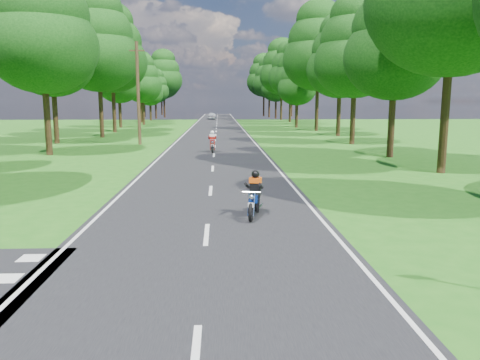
{
  "coord_description": "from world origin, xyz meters",
  "views": [
    {
      "loc": [
        0.34,
        -9.71,
        3.41
      ],
      "look_at": [
        0.96,
        4.0,
        1.1
      ],
      "focal_mm": 35.0,
      "sensor_mm": 36.0,
      "label": 1
    }
  ],
  "objects": [
    {
      "name": "main_road",
      "position": [
        0.0,
        50.0,
        0.01
      ],
      "size": [
        7.0,
        140.0,
        0.02
      ],
      "primitive_type": "cube",
      "color": "black",
      "rests_on": "ground"
    },
    {
      "name": "rider_near_blue",
      "position": [
        1.38,
        3.89,
        0.7
      ],
      "size": [
        0.88,
        1.72,
        1.37
      ],
      "primitive_type": null,
      "rotation": [
        0.0,
        0.0,
        -0.21
      ],
      "color": "navy",
      "rests_on": "main_road"
    },
    {
      "name": "ground",
      "position": [
        0.0,
        0.0,
        0.0
      ],
      "size": [
        160.0,
        160.0,
        0.0
      ],
      "primitive_type": "plane",
      "color": "#1F5F15",
      "rests_on": "ground"
    },
    {
      "name": "treeline",
      "position": [
        1.43,
        60.06,
        8.25
      ],
      "size": [
        40.0,
        115.35,
        14.78
      ],
      "color": "black",
      "rests_on": "ground"
    },
    {
      "name": "rider_far_red",
      "position": [
        -0.12,
        21.88,
        0.74
      ],
      "size": [
        0.58,
        1.73,
        1.44
      ],
      "primitive_type": null,
      "rotation": [
        0.0,
        0.0,
        0.0
      ],
      "color": "#A9240D",
      "rests_on": "main_road"
    },
    {
      "name": "distant_car",
      "position": [
        -1.0,
        80.82,
        0.69
      ],
      "size": [
        1.61,
        3.94,
        1.34
      ],
      "primitive_type": "imported",
      "rotation": [
        0.0,
        0.0,
        -0.01
      ],
      "color": "silver",
      "rests_on": "main_road"
    },
    {
      "name": "telegraph_pole",
      "position": [
        -6.0,
        28.0,
        4.07
      ],
      "size": [
        1.2,
        0.26,
        8.0
      ],
      "color": "#382616",
      "rests_on": "ground"
    },
    {
      "name": "road_markings",
      "position": [
        -0.14,
        48.13,
        0.02
      ],
      "size": [
        7.4,
        140.0,
        0.01
      ],
      "color": "silver",
      "rests_on": "main_road"
    }
  ]
}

